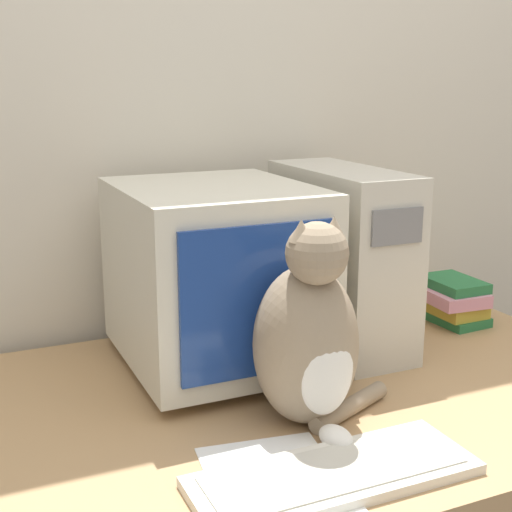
# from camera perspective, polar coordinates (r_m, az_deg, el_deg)

# --- Properties ---
(wall_back) EXTENTS (7.00, 0.05, 2.50)m
(wall_back) POSITION_cam_1_polar(r_m,az_deg,el_deg) (1.86, -2.29, 11.24)
(wall_back) COLOR beige
(wall_back) RESTS_ON ground_plane
(crt_monitor) EXTENTS (0.39, 0.47, 0.40)m
(crt_monitor) POSITION_cam_1_polar(r_m,az_deg,el_deg) (1.55, -3.30, -1.50)
(crt_monitor) COLOR beige
(crt_monitor) RESTS_ON desk
(computer_tower) EXTENTS (0.18, 0.44, 0.42)m
(computer_tower) POSITION_cam_1_polar(r_m,az_deg,el_deg) (1.70, 6.76, -0.09)
(computer_tower) COLOR beige
(computer_tower) RESTS_ON desk
(keyboard) EXTENTS (0.47, 0.17, 0.02)m
(keyboard) POSITION_cam_1_polar(r_m,az_deg,el_deg) (1.19, 6.26, -17.01)
(keyboard) COLOR silver
(keyboard) RESTS_ON desk
(cat) EXTENTS (0.29, 0.25, 0.39)m
(cat) POSITION_cam_1_polar(r_m,az_deg,el_deg) (1.30, 4.27, -6.65)
(cat) COLOR gray
(cat) RESTS_ON desk
(book_stack) EXTENTS (0.15, 0.19, 0.12)m
(book_stack) POSITION_cam_1_polar(r_m,az_deg,el_deg) (1.93, 15.40, -3.42)
(book_stack) COLOR #28703D
(book_stack) RESTS_ON desk
(pen) EXTENTS (0.15, 0.06, 0.01)m
(pen) POSITION_cam_1_polar(r_m,az_deg,el_deg) (1.20, -0.66, -16.95)
(pen) COLOR navy
(pen) RESTS_ON desk
(paper_sheet) EXTENTS (0.25, 0.32, 0.00)m
(paper_sheet) POSITION_cam_1_polar(r_m,az_deg,el_deg) (1.17, 1.83, -17.87)
(paper_sheet) COLOR white
(paper_sheet) RESTS_ON desk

